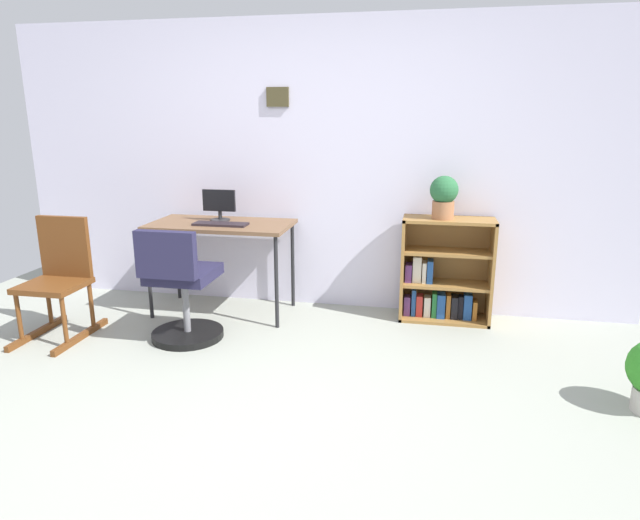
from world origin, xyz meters
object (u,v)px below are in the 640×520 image
office_chair (181,292)px  rocking_chair (59,277)px  monitor (219,205)px  potted_plant_on_shelf (444,195)px  desk (221,230)px  keyboard (221,224)px  bookshelf_low (444,275)px

office_chair → rocking_chair: 0.94m
office_chair → rocking_chair: bearing=-177.1°
monitor → potted_plant_on_shelf: bearing=2.4°
desk → office_chair: (-0.07, -0.64, -0.32)m
rocking_chair → monitor: bearing=38.3°
desk → keyboard: size_ratio=2.65×
rocking_chair → potted_plant_on_shelf: (2.74, 0.84, 0.56)m
monitor → bookshelf_low: bearing=3.9°
rocking_chair → office_chair: bearing=2.9°
desk → monitor: (-0.04, 0.08, 0.19)m
monitor → keyboard: 0.22m
monitor → office_chair: size_ratio=0.32×
potted_plant_on_shelf → desk: bearing=-175.0°
rocking_chair → desk: bearing=34.3°
desk → rocking_chair: (-1.00, -0.68, -0.25)m
office_chair → potted_plant_on_shelf: potted_plant_on_shelf is taller
desk → potted_plant_on_shelf: bearing=5.0°
monitor → potted_plant_on_shelf: (1.77, 0.07, 0.12)m
desk → bookshelf_low: (1.77, 0.20, -0.33)m
keyboard → potted_plant_on_shelf: potted_plant_on_shelf is taller
monitor → keyboard: bearing=-67.4°
desk → office_chair: size_ratio=1.32×
monitor → rocking_chair: monitor is taller
keyboard → office_chair: office_chair is taller
keyboard → rocking_chair: rocking_chair is taller
rocking_chair → potted_plant_on_shelf: 2.92m
potted_plant_on_shelf → monitor: bearing=-177.6°
desk → potted_plant_on_shelf: potted_plant_on_shelf is taller
rocking_chair → potted_plant_on_shelf: bearing=17.0°
keyboard → desk: bearing=110.3°
potted_plant_on_shelf → rocking_chair: bearing=-163.0°
monitor → keyboard: monitor is taller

